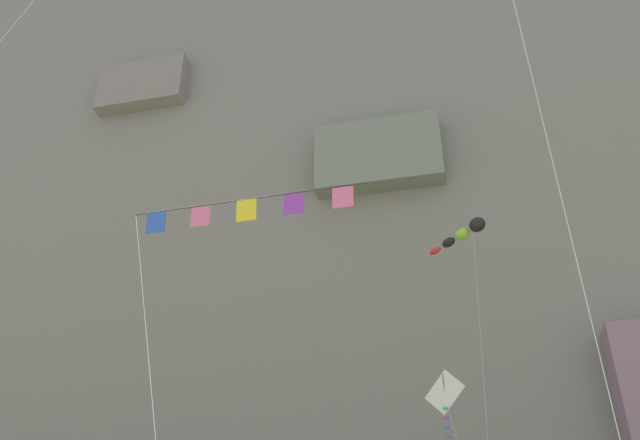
{
  "coord_description": "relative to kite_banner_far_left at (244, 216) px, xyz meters",
  "views": [
    {
      "loc": [
        5.54,
        0.53,
        2.67
      ],
      "look_at": [
        -0.73,
        27.91,
        19.11
      ],
      "focal_mm": 37.68,
      "sensor_mm": 36.0,
      "label": 1
    }
  ],
  "objects": [
    {
      "name": "cliff_face",
      "position": [
        -0.13,
        44.02,
        23.76
      ],
      "size": [
        180.0,
        25.62,
        71.17
      ],
      "color": "slate",
      "rests_on": "ground"
    },
    {
      "name": "kite_windsock_low_right",
      "position": [
        6.02,
        23.59,
        11.56
      ],
      "size": [
        4.07,
        8.23,
        23.87
      ],
      "color": "black",
      "rests_on": "ground"
    },
    {
      "name": "kite_banner_far_left",
      "position": [
        0.0,
        0.0,
        0.0
      ],
      "size": [
        6.7,
        6.04,
        12.43
      ],
      "color": "black",
      "rests_on": "ground"
    },
    {
      "name": "kite_diamond_mid_right",
      "position": [
        3.91,
        23.7,
        1.37
      ],
      "size": [
        3.57,
        1.87,
        14.61
      ],
      "color": "white",
      "rests_on": "ground"
    }
  ]
}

